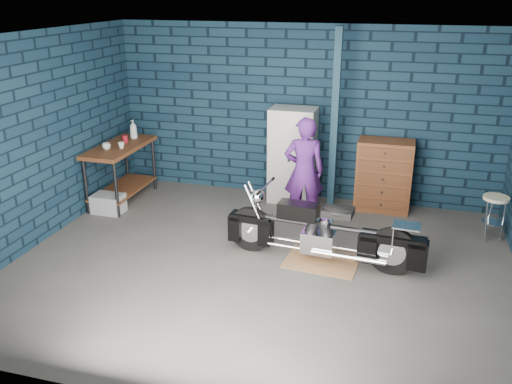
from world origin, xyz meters
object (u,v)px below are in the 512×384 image
person (304,171)px  tool_chest (384,176)px  storage_bin (108,204)px  motorcycle (323,228)px  locker (292,156)px  workbench (122,173)px  shop_stool (493,218)px

person → tool_chest: (1.07, 0.79, -0.23)m
person → storage_bin: person is taller
motorcycle → locker: locker is taller
tool_chest → locker: bearing=180.0°
person → tool_chest: person is taller
locker → tool_chest: size_ratio=1.37×
workbench → motorcycle: 3.58m
motorcycle → storage_bin: motorcycle is taller
motorcycle → tool_chest: size_ratio=1.94×
motorcycle → person: bearing=117.0°
workbench → person: (2.90, -0.05, 0.32)m
person → shop_stool: 2.60m
motorcycle → tool_chest: bearing=77.3°
workbench → locker: (2.57, 0.74, 0.29)m
motorcycle → storage_bin: 3.44m
storage_bin → shop_stool: size_ratio=0.74×
person → shop_stool: (2.56, 0.13, -0.47)m
tool_chest → shop_stool: 1.64m
person → storage_bin: size_ratio=3.43×
workbench → tool_chest: (3.97, 0.74, 0.09)m
workbench → storage_bin: (0.02, -0.50, -0.31)m
locker → shop_stool: 3.00m
workbench → shop_stool: bearing=0.9°
person → storage_bin: bearing=-5.5°
locker → tool_chest: locker is taller
tool_chest → storage_bin: bearing=-162.6°
locker → shop_stool: (2.89, -0.66, -0.44)m
person → tool_chest: bearing=-158.1°
locker → workbench: bearing=-163.9°
workbench → locker: 2.69m
workbench → motorcycle: motorcycle is taller
workbench → storage_bin: workbench is taller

